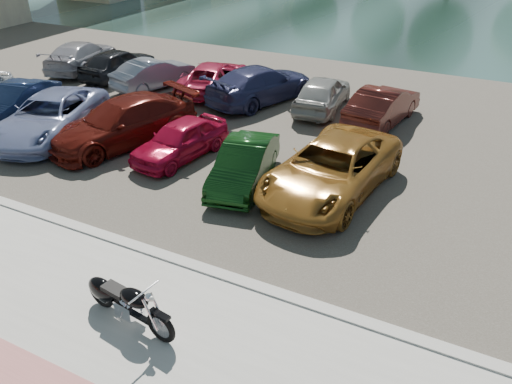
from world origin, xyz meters
TOP-DOWN VIEW (x-y plane):
  - ground at (0.00, 0.00)m, footprint 200.00×200.00m
  - promenade at (0.00, -1.00)m, footprint 60.00×6.00m
  - kerb at (0.00, 2.00)m, footprint 60.00×0.30m
  - parking_lot at (0.00, 11.00)m, footprint 60.00×18.00m
  - river at (0.00, 40.00)m, footprint 120.00×40.00m
  - motorcycle at (-0.39, -0.01)m, footprint 2.32×0.77m
  - car_1 at (-11.08, 6.77)m, footprint 1.97×4.08m
  - car_2 at (-8.59, 6.09)m, footprint 3.83×5.70m
  - car_3 at (-5.88, 6.74)m, footprint 3.86×5.69m
  - car_4 at (-3.53, 6.67)m, footprint 1.99×3.81m
  - car_5 at (-0.87, 6.05)m, footprint 2.05×3.95m
  - car_6 at (1.58, 6.69)m, footprint 3.15×5.70m
  - car_7 at (-13.47, 12.77)m, footprint 3.08×5.12m
  - car_8 at (-10.94, 12.50)m, footprint 1.79×4.14m
  - car_9 at (-8.57, 12.08)m, footprint 2.36×4.14m
  - car_10 at (-5.93, 12.89)m, footprint 2.95×4.93m
  - car_11 at (-3.54, 12.61)m, footprint 3.59×5.48m
  - car_12 at (-0.93, 12.86)m, footprint 1.93×4.13m
  - car_13 at (1.57, 12.50)m, footprint 2.06×4.38m

SIDE VIEW (x-z plane):
  - ground at x=0.00m, z-range 0.00..0.00m
  - river at x=0.00m, z-range 0.00..0.00m
  - parking_lot at x=0.00m, z-range 0.00..0.04m
  - promenade at x=0.00m, z-range 0.00..0.10m
  - kerb at x=0.00m, z-range 0.00..0.14m
  - motorcycle at x=-0.39m, z-range 0.04..1.09m
  - car_4 at x=-3.53m, z-range 0.04..1.28m
  - car_5 at x=-0.87m, z-range 0.04..1.28m
  - car_10 at x=-5.93m, z-range 0.04..1.32m
  - car_1 at x=-11.08m, z-range 0.04..1.33m
  - car_9 at x=-8.57m, z-range 0.04..1.33m
  - car_12 at x=-0.93m, z-range 0.04..1.41m
  - car_13 at x=1.57m, z-range 0.04..1.43m
  - car_7 at x=-13.47m, z-range 0.04..1.43m
  - car_8 at x=-10.94m, z-range 0.04..1.43m
  - car_2 at x=-8.59m, z-range 0.04..1.49m
  - car_11 at x=-3.54m, z-range 0.04..1.52m
  - car_6 at x=1.58m, z-range 0.04..1.55m
  - car_3 at x=-5.88m, z-range 0.04..1.57m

